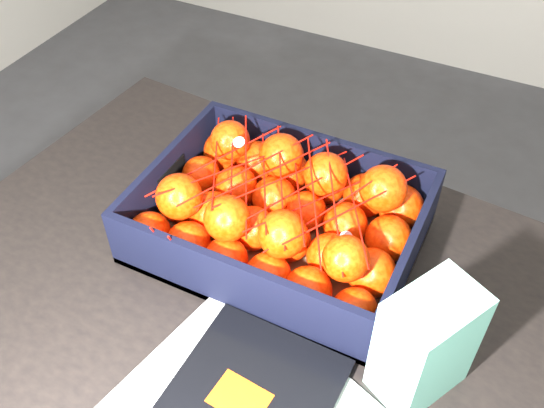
% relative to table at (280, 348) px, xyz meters
% --- Properties ---
extents(ground, '(3.50, 3.50, 0.00)m').
position_rel_table_xyz_m(ground, '(-0.22, 0.34, -0.65)').
color(ground, '#373739').
rests_on(ground, ground).
extents(table, '(1.26, 0.90, 0.75)m').
position_rel_table_xyz_m(table, '(0.00, 0.00, 0.00)').
color(table, black).
rests_on(table, ground).
extents(produce_crate, '(0.44, 0.33, 0.11)m').
position_rel_table_xyz_m(produce_crate, '(-0.07, 0.13, 0.13)').
color(produce_crate, olive).
rests_on(produce_crate, table).
extents(clementine_heap, '(0.42, 0.31, 0.13)m').
position_rel_table_xyz_m(clementine_heap, '(-0.07, 0.14, 0.16)').
color(clementine_heap, '#F72E05').
rests_on(clementine_heap, produce_crate).
extents(mesh_net, '(0.37, 0.29, 0.11)m').
position_rel_table_xyz_m(mesh_net, '(-0.07, 0.13, 0.22)').
color(mesh_net, '#B90E06').
rests_on(mesh_net, clementine_heap).
extents(retail_carton, '(0.13, 0.14, 0.18)m').
position_rel_table_xyz_m(retail_carton, '(0.21, -0.02, 0.19)').
color(retail_carton, white).
rests_on(retail_carton, table).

